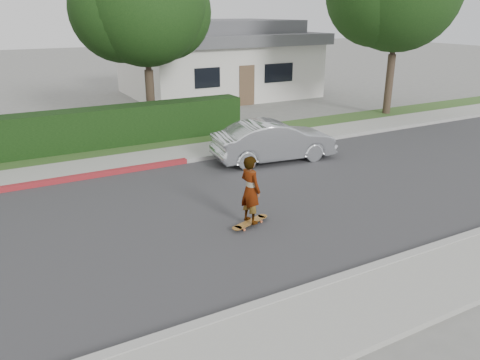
# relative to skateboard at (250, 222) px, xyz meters

# --- Properties ---
(ground) EXTENTS (120.00, 120.00, 0.00)m
(ground) POSITION_rel_skateboard_xyz_m (-0.46, 1.16, -0.10)
(ground) COLOR slate
(ground) RESTS_ON ground
(road) EXTENTS (60.00, 8.00, 0.01)m
(road) POSITION_rel_skateboard_xyz_m (-0.46, 1.16, -0.09)
(road) COLOR #2D2D30
(road) RESTS_ON ground
(curb_near) EXTENTS (60.00, 0.20, 0.15)m
(curb_near) POSITION_rel_skateboard_xyz_m (-0.46, -2.94, -0.02)
(curb_near) COLOR #9E9E99
(curb_near) RESTS_ON ground
(sidewalk_near) EXTENTS (60.00, 1.60, 0.12)m
(sidewalk_near) POSITION_rel_skateboard_xyz_m (-0.46, -3.84, -0.04)
(sidewalk_near) COLOR gray
(sidewalk_near) RESTS_ON ground
(curb_far) EXTENTS (60.00, 0.20, 0.15)m
(curb_far) POSITION_rel_skateboard_xyz_m (-0.46, 5.26, -0.02)
(curb_far) COLOR #9E9E99
(curb_far) RESTS_ON ground
(sidewalk_far) EXTENTS (60.00, 1.60, 0.12)m
(sidewalk_far) POSITION_rel_skateboard_xyz_m (-0.46, 6.16, -0.04)
(sidewalk_far) COLOR gray
(sidewalk_far) RESTS_ON ground
(planting_strip) EXTENTS (60.00, 1.60, 0.10)m
(planting_strip) POSITION_rel_skateboard_xyz_m (-0.46, 7.76, -0.05)
(planting_strip) COLOR #2D4C1E
(planting_strip) RESTS_ON ground
(hedge) EXTENTS (15.00, 1.00, 1.50)m
(hedge) POSITION_rel_skateboard_xyz_m (-3.46, 8.36, 0.65)
(hedge) COLOR black
(hedge) RESTS_ON ground
(tree_center) EXTENTS (5.66, 4.84, 7.44)m
(tree_center) POSITION_rel_skateboard_xyz_m (1.03, 10.34, 4.81)
(tree_center) COLOR #33261C
(tree_center) RESTS_ON ground
(house) EXTENTS (10.60, 8.60, 4.30)m
(house) POSITION_rel_skateboard_xyz_m (7.54, 17.15, 2.00)
(house) COLOR beige
(house) RESTS_ON ground
(skateboard) EXTENTS (1.14, 0.56, 0.10)m
(skateboard) POSITION_rel_skateboard_xyz_m (0.00, 0.00, 0.00)
(skateboard) COLOR #D4673A
(skateboard) RESTS_ON ground
(skateboarder) EXTENTS (0.49, 0.65, 1.61)m
(skateboarder) POSITION_rel_skateboard_xyz_m (0.00, 0.00, 0.82)
(skateboarder) COLOR white
(skateboarder) RESTS_ON skateboard
(car_silver) EXTENTS (4.28, 1.95, 1.36)m
(car_silver) POSITION_rel_skateboard_xyz_m (3.28, 4.10, 0.58)
(car_silver) COLOR silver
(car_silver) RESTS_ON ground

